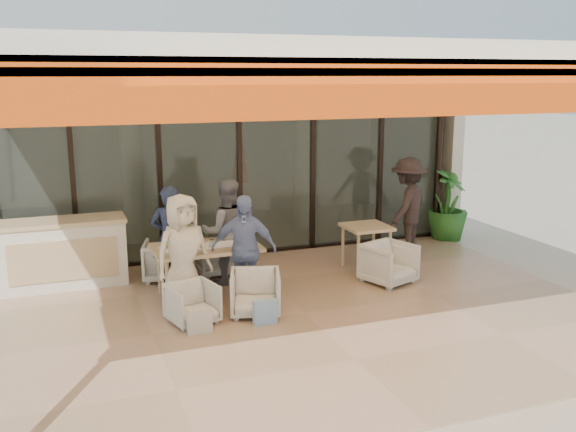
% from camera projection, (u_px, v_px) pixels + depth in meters
% --- Properties ---
extents(ground, '(70.00, 70.00, 0.00)m').
position_uv_depth(ground, '(305.00, 315.00, 8.49)').
color(ground, '#C6B293').
rests_on(ground, ground).
extents(terrace_floor, '(8.00, 6.00, 0.01)m').
position_uv_depth(terrace_floor, '(305.00, 315.00, 8.49)').
color(terrace_floor, tan).
rests_on(terrace_floor, ground).
extents(terrace_structure, '(8.00, 6.00, 3.40)m').
position_uv_depth(terrace_structure, '(315.00, 63.00, 7.54)').
color(terrace_structure, silver).
rests_on(terrace_structure, ground).
extents(glass_storefront, '(8.08, 0.10, 3.20)m').
position_uv_depth(glass_storefront, '(239.00, 165.00, 10.89)').
color(glass_storefront, '#9EADA3').
rests_on(glass_storefront, ground).
extents(interior_block, '(9.05, 3.62, 3.52)m').
position_uv_depth(interior_block, '(207.00, 119.00, 12.87)').
color(interior_block, silver).
rests_on(interior_block, ground).
extents(host_counter, '(1.85, 0.65, 1.04)m').
position_uv_depth(host_counter, '(63.00, 253.00, 9.47)').
color(host_counter, silver).
rests_on(host_counter, ground).
extents(dining_table, '(1.50, 0.90, 0.93)m').
position_uv_depth(dining_table, '(206.00, 250.00, 9.08)').
color(dining_table, tan).
rests_on(dining_table, ground).
extents(chair_far_left, '(0.80, 0.77, 0.68)m').
position_uv_depth(chair_far_left, '(166.00, 259.00, 9.87)').
color(chair_far_left, silver).
rests_on(chair_far_left, ground).
extents(chair_far_right, '(0.72, 0.68, 0.73)m').
position_uv_depth(chair_far_right, '(219.00, 252.00, 10.15)').
color(chair_far_right, silver).
rests_on(chair_far_right, ground).
extents(chair_near_left, '(0.68, 0.66, 0.59)m').
position_uv_depth(chair_near_left, '(192.00, 302.00, 8.15)').
color(chair_near_left, silver).
rests_on(chair_near_left, ground).
extents(chair_near_right, '(0.79, 0.77, 0.66)m').
position_uv_depth(chair_near_right, '(255.00, 291.00, 8.43)').
color(chair_near_right, silver).
rests_on(chair_near_right, ground).
extents(diner_navy, '(0.66, 0.54, 1.56)m').
position_uv_depth(diner_navy, '(171.00, 239.00, 9.32)').
color(diner_navy, '#191E37').
rests_on(diner_navy, ground).
extents(diner_grey, '(0.85, 0.70, 1.62)m').
position_uv_depth(diner_grey, '(227.00, 232.00, 9.60)').
color(diner_grey, slate).
rests_on(diner_grey, ground).
extents(diner_cream, '(0.89, 0.70, 1.60)m').
position_uv_depth(diner_cream, '(183.00, 253.00, 8.49)').
color(diner_cream, '#EDE3C3').
rests_on(diner_cream, ground).
extents(diner_periwinkle, '(0.97, 0.67, 1.53)m').
position_uv_depth(diner_periwinkle, '(244.00, 250.00, 8.79)').
color(diner_periwinkle, '#728DBE').
rests_on(diner_periwinkle, ground).
extents(tote_bag_cream, '(0.30, 0.10, 0.34)m').
position_uv_depth(tote_bag_cream, '(200.00, 322.00, 7.81)').
color(tote_bag_cream, silver).
rests_on(tote_bag_cream, ground).
extents(tote_bag_blue, '(0.30, 0.10, 0.34)m').
position_uv_depth(tote_bag_blue, '(265.00, 313.00, 8.10)').
color(tote_bag_blue, '#99BFD8').
rests_on(tote_bag_blue, ground).
extents(side_table, '(0.70, 0.70, 0.74)m').
position_uv_depth(side_table, '(366.00, 232.00, 10.31)').
color(side_table, tan).
rests_on(side_table, ground).
extents(side_chair, '(0.85, 0.83, 0.70)m').
position_uv_depth(side_chair, '(389.00, 262.00, 9.69)').
color(side_chair, silver).
rests_on(side_chair, ground).
extents(standing_woman, '(1.28, 1.18, 1.72)m').
position_uv_depth(standing_woman, '(408.00, 207.00, 11.15)').
color(standing_woman, black).
rests_on(standing_woman, ground).
extents(potted_palm, '(1.10, 1.10, 1.39)m').
position_uv_depth(potted_palm, '(448.00, 204.00, 12.22)').
color(potted_palm, '#1E5919').
rests_on(potted_palm, ground).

